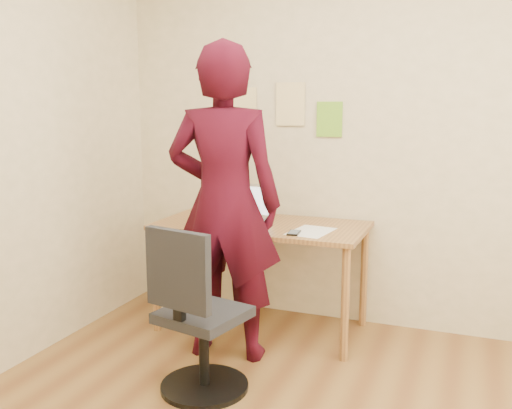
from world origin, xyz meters
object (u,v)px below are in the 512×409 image
at_px(person, 224,204).
at_px(laptop, 248,213).
at_px(phone, 294,233).
at_px(desk, 261,236).
at_px(office_chair, 196,324).

bearing_deg(person, laptop, -92.74).
height_order(laptop, phone, laptop).
relative_size(desk, laptop, 3.63).
bearing_deg(laptop, person, -69.41).
relative_size(phone, office_chair, 0.15).
xyz_separation_m(desk, phone, (0.30, -0.21, 0.09)).
bearing_deg(laptop, office_chair, -69.32).
relative_size(office_chair, person, 0.49).
xyz_separation_m(laptop, person, (0.07, -0.54, 0.16)).
bearing_deg(desk, laptop, 148.31).
distance_m(laptop, person, 0.57).
bearing_deg(desk, phone, -35.26).
xyz_separation_m(office_chair, person, (-0.06, 0.51, 0.55)).
bearing_deg(office_chair, desk, 102.65).
bearing_deg(person, phone, -154.33).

